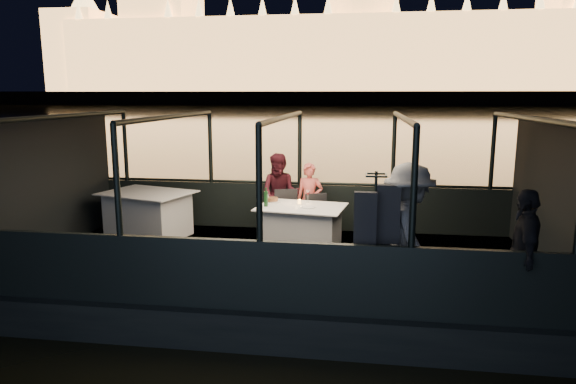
# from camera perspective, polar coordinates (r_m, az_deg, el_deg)

# --- Properties ---
(river_water) EXTENTS (500.00, 500.00, 0.00)m
(river_water) POSITION_cam_1_polar(r_m,az_deg,el_deg) (87.96, 7.53, 8.66)
(river_water) COLOR black
(river_water) RESTS_ON ground
(boat_hull) EXTENTS (8.60, 4.40, 1.00)m
(boat_hull) POSITION_cam_1_polar(r_m,az_deg,el_deg) (8.58, -0.39, -10.72)
(boat_hull) COLOR black
(boat_hull) RESTS_ON river_water
(boat_deck) EXTENTS (8.00, 4.00, 0.04)m
(boat_deck) POSITION_cam_1_polar(r_m,az_deg,el_deg) (8.42, -0.39, -7.68)
(boat_deck) COLOR black
(boat_deck) RESTS_ON boat_hull
(gunwale_port) EXTENTS (8.00, 0.08, 0.90)m
(gunwale_port) POSITION_cam_1_polar(r_m,az_deg,el_deg) (10.21, 1.29, -1.64)
(gunwale_port) COLOR black
(gunwale_port) RESTS_ON boat_deck
(gunwale_starboard) EXTENTS (8.00, 0.08, 0.90)m
(gunwale_starboard) POSITION_cam_1_polar(r_m,az_deg,el_deg) (6.40, -3.12, -9.30)
(gunwale_starboard) COLOR black
(gunwale_starboard) RESTS_ON boat_deck
(cabin_glass_port) EXTENTS (8.00, 0.02, 1.40)m
(cabin_glass_port) POSITION_cam_1_polar(r_m,az_deg,el_deg) (10.02, 1.31, 4.79)
(cabin_glass_port) COLOR #99B2B2
(cabin_glass_port) RESTS_ON gunwale_port
(cabin_glass_starboard) EXTENTS (8.00, 0.02, 1.40)m
(cabin_glass_starboard) POSITION_cam_1_polar(r_m,az_deg,el_deg) (6.11, -3.23, 0.89)
(cabin_glass_starboard) COLOR #99B2B2
(cabin_glass_starboard) RESTS_ON gunwale_starboard
(cabin_roof_glass) EXTENTS (8.00, 4.00, 0.02)m
(cabin_roof_glass) POSITION_cam_1_polar(r_m,az_deg,el_deg) (7.99, -0.41, 8.30)
(cabin_roof_glass) COLOR #99B2B2
(cabin_roof_glass) RESTS_ON boat_deck
(end_wall_fore) EXTENTS (0.02, 4.00, 2.30)m
(end_wall_fore) POSITION_cam_1_polar(r_m,az_deg,el_deg) (9.57, -24.81, 0.79)
(end_wall_fore) COLOR black
(end_wall_fore) RESTS_ON boat_deck
(end_wall_aft) EXTENTS (0.02, 4.00, 2.30)m
(end_wall_aft) POSITION_cam_1_polar(r_m,az_deg,el_deg) (8.51, 27.29, -0.56)
(end_wall_aft) COLOR black
(end_wall_aft) RESTS_ON boat_deck
(canopy_ribs) EXTENTS (8.00, 4.00, 2.30)m
(canopy_ribs) POSITION_cam_1_polar(r_m,az_deg,el_deg) (8.12, -0.40, 0.17)
(canopy_ribs) COLOR black
(canopy_ribs) RESTS_ON boat_deck
(embankment) EXTENTS (400.00, 140.00, 6.00)m
(embankment) POSITION_cam_1_polar(r_m,az_deg,el_deg) (217.91, 8.04, 10.14)
(embankment) COLOR #423D33
(embankment) RESTS_ON ground
(parliament_building) EXTENTS (220.00, 32.00, 60.00)m
(parliament_building) POSITION_cam_1_polar(r_m,az_deg,el_deg) (184.72, 8.21, 18.75)
(parliament_building) COLOR #F2D18C
(parliament_building) RESTS_ON embankment
(dining_table_central) EXTENTS (1.59, 1.25, 0.77)m
(dining_table_central) POSITION_cam_1_polar(r_m,az_deg,el_deg) (8.86, 1.49, -4.00)
(dining_table_central) COLOR white
(dining_table_central) RESTS_ON boat_deck
(dining_table_aft) EXTENTS (1.86, 1.57, 0.85)m
(dining_table_aft) POSITION_cam_1_polar(r_m,az_deg,el_deg) (10.07, -15.26, -2.58)
(dining_table_aft) COLOR white
(dining_table_aft) RESTS_ON boat_deck
(chair_port_left) EXTENTS (0.54, 0.54, 0.92)m
(chair_port_left) POSITION_cam_1_polar(r_m,az_deg,el_deg) (9.37, -0.41, -2.77)
(chair_port_left) COLOR black
(chair_port_left) RESTS_ON boat_deck
(chair_port_right) EXTENTS (0.51, 0.51, 0.85)m
(chair_port_right) POSITION_cam_1_polar(r_m,az_deg,el_deg) (9.30, 3.00, -2.89)
(chair_port_right) COLOR black
(chair_port_right) RESTS_ON boat_deck
(coat_stand) EXTENTS (0.56, 0.49, 1.75)m
(coat_stand) POSITION_cam_1_polar(r_m,az_deg,el_deg) (6.39, 9.55, -5.24)
(coat_stand) COLOR black
(coat_stand) RESTS_ON boat_deck
(person_woman_coral) EXTENTS (0.51, 0.35, 1.39)m
(person_woman_coral) POSITION_cam_1_polar(r_m,az_deg,el_deg) (9.63, 2.41, -0.58)
(person_woman_coral) COLOR #D4574D
(person_woman_coral) RESTS_ON boat_deck
(person_man_maroon) EXTENTS (0.80, 0.65, 1.56)m
(person_man_maroon) POSITION_cam_1_polar(r_m,az_deg,el_deg) (9.75, -0.89, -0.43)
(person_man_maroon) COLOR #3E1119
(person_man_maroon) RESTS_ON boat_deck
(passenger_stripe) EXTENTS (0.95, 1.31, 1.82)m
(passenger_stripe) POSITION_cam_1_polar(r_m,az_deg,el_deg) (6.69, 13.16, -5.08)
(passenger_stripe) COLOR silver
(passenger_stripe) RESTS_ON boat_deck
(passenger_dark) EXTENTS (0.55, 0.98, 1.58)m
(passenger_dark) POSITION_cam_1_polar(r_m,az_deg,el_deg) (6.73, 24.77, -5.73)
(passenger_dark) COLOR black
(passenger_dark) RESTS_ON boat_deck
(wine_bottle) EXTENTS (0.07, 0.07, 0.33)m
(wine_bottle) POSITION_cam_1_polar(r_m,az_deg,el_deg) (8.75, -2.47, -0.64)
(wine_bottle) COLOR #143918
(wine_bottle) RESTS_ON dining_table_central
(bread_basket) EXTENTS (0.20, 0.20, 0.08)m
(bread_basket) POSITION_cam_1_polar(r_m,az_deg,el_deg) (9.14, -1.71, -0.84)
(bread_basket) COLOR brown
(bread_basket) RESTS_ON dining_table_central
(amber_candle) EXTENTS (0.07, 0.07, 0.08)m
(amber_candle) POSITION_cam_1_polar(r_m,az_deg,el_deg) (8.96, 1.26, -1.08)
(amber_candle) COLOR #F4A23D
(amber_candle) RESTS_ON dining_table_central
(plate_near) EXTENTS (0.31, 0.31, 0.02)m
(plate_near) POSITION_cam_1_polar(r_m,az_deg,el_deg) (8.69, 2.25, -1.68)
(plate_near) COLOR white
(plate_near) RESTS_ON dining_table_central
(plate_far) EXTENTS (0.27, 0.27, 0.01)m
(plate_far) POSITION_cam_1_polar(r_m,az_deg,el_deg) (9.13, -1.44, -1.06)
(plate_far) COLOR silver
(plate_far) RESTS_ON dining_table_central
(wine_glass_white) EXTENTS (0.06, 0.06, 0.17)m
(wine_glass_white) POSITION_cam_1_polar(r_m,az_deg,el_deg) (8.91, -2.28, -0.79)
(wine_glass_white) COLOR white
(wine_glass_white) RESTS_ON dining_table_central
(wine_glass_red) EXTENTS (0.09, 0.09, 0.21)m
(wine_glass_red) POSITION_cam_1_polar(r_m,az_deg,el_deg) (9.08, 2.23, -0.57)
(wine_glass_red) COLOR silver
(wine_glass_red) RESTS_ON dining_table_central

